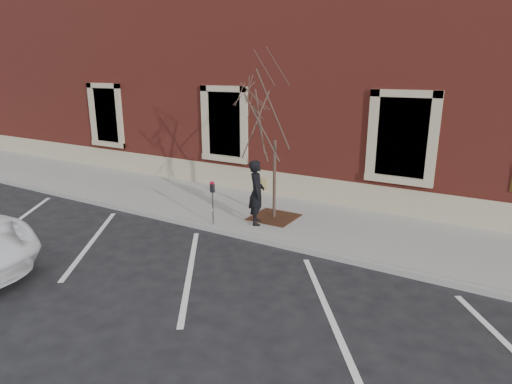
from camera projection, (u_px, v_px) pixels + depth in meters
The scene contains 9 objects.
ground at pixel (244, 238), 11.12m from camera, with size 120.00×120.00×0.00m, color #28282B.
sidewalk_near at pixel (276, 216), 12.54m from camera, with size 40.00×3.50×0.15m, color #A2A098.
curb_near at pixel (243, 236), 11.06m from camera, with size 40.00×0.12×0.15m, color #9E9E99.
parking_stripes at pixel (190, 271), 9.31m from camera, with size 28.00×4.40×0.01m, color silver, non-canonical shape.
building_civic at pixel (351, 76), 16.41m from camera, with size 40.00×8.62×8.00m.
man at pixel (257, 193), 11.51m from camera, with size 0.64×0.42×1.77m, color black.
parking_meter at pixel (212, 195), 11.48m from camera, with size 0.11×0.08×1.19m.
tree_grate at pixel (274, 217), 12.20m from camera, with size 1.21×1.21×0.03m, color #462A16.
sapling at pixel (275, 118), 11.43m from camera, with size 2.43×2.43×4.05m.
Camera 1 is at (5.59, -8.73, 4.21)m, focal length 30.00 mm.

